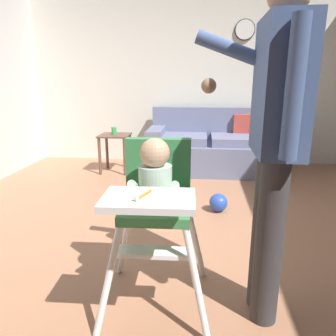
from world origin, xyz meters
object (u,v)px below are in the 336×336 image
Objects in this scene: adult_standing at (275,140)px; wall_clock at (245,30)px; couch at (209,147)px; high_chair at (156,193)px; toy_ball at (218,203)px; side_table at (115,145)px; sippy_cup at (114,131)px.

wall_clock reaches higher than adult_standing.
high_chair is (-0.35, -2.88, 0.34)m from couch.
couch is at bearing 92.58° from toy_ball.
high_chair is 0.65m from adult_standing.
wall_clock is (0.46, 0.48, 1.58)m from couch.
high_chair reaches higher than toy_ball.
high_chair is at bearing -70.51° from side_table.
sippy_cup is at bearing 180.00° from side_table.
couch is 2.96m from adult_standing.
adult_standing is at bearing -93.84° from wall_clock.
couch is 2.92m from high_chair.
high_chair is 0.57× the size of adult_standing.
couch is 1.52m from toy_ball.
couch is at bearing -133.69° from wall_clock.
couch is 5.78× the size of wall_clock.
high_chair is at bearing -70.40° from sippy_cup.
toy_ball is (0.07, -1.50, -0.24)m from couch.
couch reaches higher than sippy_cup.
wall_clock is at bearing 136.31° from couch.
adult_standing is 1.64m from toy_ball.
high_chair is at bearing -106.82° from toy_ball.
sippy_cup is at bearing 136.83° from toy_ball.
adult_standing reaches higher than toy_ball.
adult_standing is at bearing 4.56° from couch.
side_table is (-1.29, -0.23, 0.05)m from couch.
toy_ball is 0.34× the size of side_table.
side_table is (-1.52, 2.66, -0.58)m from adult_standing.
adult_standing is at bearing -60.30° from side_table.
high_chair is 2.81m from sippy_cup.
sippy_cup is (-1.36, 1.27, 0.48)m from toy_ball.
side_table is at bearing -0.00° from sippy_cup.
sippy_cup is (-0.01, 0.00, 0.19)m from side_table.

